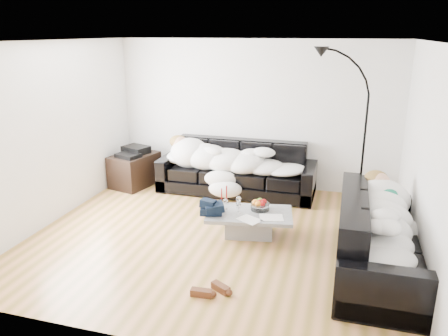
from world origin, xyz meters
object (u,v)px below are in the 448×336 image
(candle_left, at_px, (222,196))
(floor_lamp, at_px, (364,139))
(stereo, at_px, (133,151))
(sofa_back, at_px, (237,168))
(wine_glass_a, at_px, (239,202))
(shoes, at_px, (210,290))
(sleeper_right, at_px, (383,220))
(sleeper_back, at_px, (236,157))
(wine_glass_b, at_px, (226,204))
(sofa_right, at_px, (381,236))
(candle_right, at_px, (227,194))
(coffee_table, at_px, (249,224))
(av_cabinet, at_px, (135,170))
(fruit_bowl, at_px, (260,204))
(wine_glass_c, at_px, (239,207))

(candle_left, bearing_deg, floor_lamp, 36.70)
(stereo, bearing_deg, sofa_back, 22.95)
(sofa_back, distance_m, wine_glass_a, 1.53)
(shoes, bearing_deg, sleeper_right, 37.81)
(sleeper_back, xyz_separation_m, wine_glass_b, (0.25, -1.53, -0.23))
(sofa_right, distance_m, candle_right, 2.21)
(coffee_table, bearing_deg, sofa_right, -16.48)
(av_cabinet, bearing_deg, candle_left, -17.52)
(floor_lamp, bearing_deg, candle_left, -150.90)
(wine_glass_a, bearing_deg, sleeper_back, 106.12)
(fruit_bowl, xyz_separation_m, av_cabinet, (-2.60, 1.31, -0.13))
(sleeper_back, bearing_deg, fruit_bowl, -63.20)
(candle_left, xyz_separation_m, av_cabinet, (-2.03, 1.24, -0.16))
(sofa_right, height_order, sleeper_back, sofa_right)
(sofa_back, distance_m, sleeper_right, 3.10)
(sofa_back, height_order, wine_glass_b, sofa_back)
(candle_right, relative_size, shoes, 0.66)
(sofa_back, bearing_deg, shoes, -80.54)
(sofa_back, bearing_deg, stereo, -175.21)
(fruit_bowl, xyz_separation_m, stereo, (-2.60, 1.31, 0.23))
(coffee_table, bearing_deg, wine_glass_c, -159.08)
(fruit_bowl, relative_size, shoes, 0.67)
(candle_left, bearing_deg, av_cabinet, 148.51)
(sleeper_right, xyz_separation_m, wine_glass_b, (-2.02, 0.52, -0.24))
(coffee_table, xyz_separation_m, candle_right, (-0.40, 0.26, 0.30))
(wine_glass_c, height_order, candle_left, candle_left)
(wine_glass_c, relative_size, shoes, 0.42)
(wine_glass_c, relative_size, candle_left, 0.74)
(av_cabinet, bearing_deg, shoes, -36.89)
(wine_glass_b, relative_size, av_cabinet, 0.18)
(wine_glass_b, xyz_separation_m, candle_left, (-0.11, 0.18, 0.04))
(wine_glass_a, bearing_deg, fruit_bowl, 0.80)
(sleeper_right, bearing_deg, av_cabinet, 64.94)
(sofa_right, relative_size, candle_left, 9.85)
(candle_left, xyz_separation_m, stereo, (-2.03, 1.24, 0.20))
(wine_glass_b, xyz_separation_m, av_cabinet, (-2.14, 1.42, -0.12))
(sofa_back, xyz_separation_m, wine_glass_b, (0.25, -1.58, -0.02))
(wine_glass_b, height_order, candle_left, candle_left)
(sofa_back, distance_m, wine_glass_b, 1.60)
(sleeper_right, bearing_deg, sofa_back, 47.23)
(sleeper_back, height_order, av_cabinet, sleeper_back)
(floor_lamp, bearing_deg, coffee_table, -139.39)
(wine_glass_b, relative_size, floor_lamp, 0.07)
(sleeper_right, bearing_deg, wine_glass_a, 71.36)
(sleeper_right, xyz_separation_m, coffee_table, (-1.67, 0.50, -0.48))
(sleeper_back, distance_m, wine_glass_c, 1.69)
(sleeper_back, bearing_deg, stereo, -176.72)
(sofa_back, xyz_separation_m, sleeper_right, (2.27, -2.10, 0.21))
(candle_left, xyz_separation_m, floor_lamp, (1.93, 1.44, 0.64))
(wine_glass_a, height_order, floor_lamp, floor_lamp)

